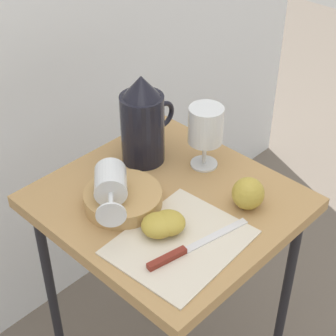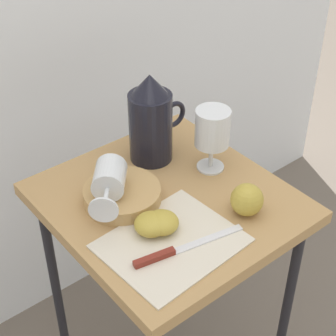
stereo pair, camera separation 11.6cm
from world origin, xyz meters
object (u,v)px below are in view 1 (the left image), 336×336
Objects in this scene: wine_glass_upright at (206,128)px; apple_half_left at (158,225)px; table at (168,223)px; knife at (184,250)px; basket_tray at (123,199)px; wine_glass_tipped_near at (111,184)px; pitcher at (143,127)px; apple_half_right at (168,223)px; apple_whole at (248,193)px.

wine_glass_upright is 0.27m from apple_half_left.
knife is at bearing -125.49° from table.
basket_tray is 0.19m from knife.
wine_glass_tipped_near is at bearing 96.92° from apple_half_left.
apple_half_left is (-0.24, -0.09, -0.08)m from wine_glass_upright.
table is 0.19m from knife.
table is 4.22× the size of basket_tray.
wine_glass_upright is at bearing -6.90° from basket_tray.
wine_glass_upright is at bearing -55.89° from pitcher.
wine_glass_tipped_near is 0.13m from apple_half_left.
wine_glass_upright is 0.65× the size of knife.
table is 3.21× the size of pitcher.
knife is (-0.02, -0.07, -0.01)m from apple_half_right.
pitcher is at bearing 31.54° from basket_tray.
wine_glass_upright is (0.15, 0.02, 0.18)m from table.
table is 4.66× the size of wine_glass_tipped_near.
wine_glass_tipped_near is at bearing 152.65° from table.
pitcher is 0.27m from apple_half_right.
table is 10.14× the size of apple_half_right.
apple_half_right is (0.01, -0.13, 0.01)m from basket_tray.
table is 0.23m from pitcher.
wine_glass_tipped_near reaches higher than knife.
apple_whole is 0.20m from knife.
apple_half_left is 0.02m from apple_half_right.
basket_tray is 0.25m from wine_glass_upright.
pitcher is 0.29m from apple_whole.
wine_glass_upright is at bearing 20.22° from apple_half_left.
knife reaches higher than table.
basket_tray is at bearing 85.39° from knife.
pitcher is 1.45× the size of wine_glass_tipped_near.
knife is at bearing -120.21° from pitcher.
pitcher reaches higher than apple_whole.
wine_glass_upright reaches higher than apple_half_right.
basket_tray reaches higher than table.
table is at bearing 34.46° from apple_half_left.
apple_half_left reaches higher than knife.
apple_half_right is at bearing -135.69° from table.
apple_half_left is 0.21m from apple_whole.
apple_half_left and apple_half_right have the same top height.
wine_glass_tipped_near reaches higher than apple_whole.
basket_tray is 1.10× the size of wine_glass_tipped_near.
wine_glass_tipped_near reaches higher than apple_half_left.
pitcher is at bearing 65.58° from table.
apple_half_left is (-0.01, -0.12, 0.01)m from basket_tray.
apple_half_right reaches higher than basket_tray.
apple_half_left is at bearing 153.90° from apple_half_right.
apple_half_right is (-0.08, -0.07, 0.10)m from table.
apple_half_left is at bearing -95.35° from basket_tray.
pitcher is at bearing 26.11° from wine_glass_tipped_near.
apple_half_right is (0.02, -0.01, 0.00)m from apple_half_left.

